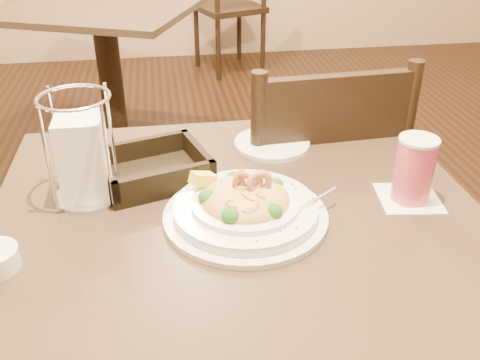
{
  "coord_description": "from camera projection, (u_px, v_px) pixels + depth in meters",
  "views": [
    {
      "loc": [
        -0.12,
        -0.77,
        1.29
      ],
      "look_at": [
        0.0,
        0.02,
        0.83
      ],
      "focal_mm": 40.0,
      "sensor_mm": 36.0,
      "label": 1
    }
  ],
  "objects": [
    {
      "name": "main_table",
      "position": [
        242.0,
        324.0,
        1.06
      ],
      "size": [
        0.9,
        0.9,
        0.75
      ],
      "color": "black",
      "rests_on": "ground"
    },
    {
      "name": "background_table",
      "position": [
        107.0,
        51.0,
        2.67
      ],
      "size": [
        1.18,
        1.18,
        0.75
      ],
      "rotation": [
        0.0,
        0.0,
        -0.4
      ],
      "color": "black",
      "rests_on": "ground"
    },
    {
      "name": "dining_chair_near",
      "position": [
        309.0,
        203.0,
        1.48
      ],
      "size": [
        0.44,
        0.44,
        0.93
      ],
      "rotation": [
        0.0,
        0.0,
        3.2
      ],
      "color": "black",
      "rests_on": "ground"
    },
    {
      "name": "dining_chair_far",
      "position": [
        232.0,
        2.0,
        3.74
      ],
      "size": [
        0.54,
        0.54,
        0.93
      ],
      "rotation": [
        0.0,
        0.0,
        3.49
      ],
      "color": "black",
      "rests_on": "ground"
    },
    {
      "name": "pasta_bowl",
      "position": [
        245.0,
        206.0,
        0.95
      ],
      "size": [
        0.32,
        0.29,
        0.09
      ],
      "rotation": [
        0.0,
        0.0,
        0.41
      ],
      "color": "white",
      "rests_on": "main_table"
    },
    {
      "name": "drink_glass",
      "position": [
        414.0,
        170.0,
        0.98
      ],
      "size": [
        0.13,
        0.13,
        0.13
      ],
      "rotation": [
        0.0,
        0.0,
        -0.13
      ],
      "color": "white",
      "rests_on": "main_table"
    },
    {
      "name": "bread_basket",
      "position": [
        154.0,
        170.0,
        1.07
      ],
      "size": [
        0.24,
        0.22,
        0.06
      ],
      "rotation": [
        0.0,
        0.0,
        0.29
      ],
      "color": "black",
      "rests_on": "main_table"
    },
    {
      "name": "napkin_caddy",
      "position": [
        83.0,
        155.0,
        0.98
      ],
      "size": [
        0.13,
        0.13,
        0.21
      ],
      "rotation": [
        0.0,
        0.0,
        -0.18
      ],
      "color": "silver",
      "rests_on": "main_table"
    },
    {
      "name": "side_plate",
      "position": [
        272.0,
        144.0,
        1.21
      ],
      "size": [
        0.18,
        0.18,
        0.01
      ],
      "primitive_type": "cylinder",
      "rotation": [
        0.0,
        0.0,
        -0.03
      ],
      "color": "white",
      "rests_on": "main_table"
    }
  ]
}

